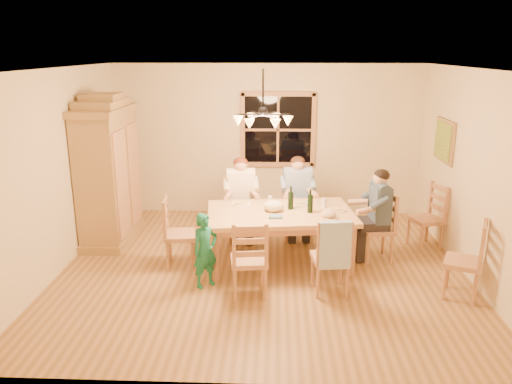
{
  "coord_description": "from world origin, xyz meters",
  "views": [
    {
      "loc": [
        0.18,
        -6.37,
        2.93
      ],
      "look_at": [
        -0.09,
        0.1,
        1.07
      ],
      "focal_mm": 35.0,
      "sensor_mm": 36.0,
      "label": 1
    }
  ],
  "objects_px": {
    "chair_near_left": "(249,272)",
    "chair_end_left": "(181,245)",
    "adult_plaid_man": "(297,187)",
    "chair_far_left": "(241,221)",
    "wine_bottle_a": "(291,198)",
    "chair_spare_front": "(462,274)",
    "chair_spare_back": "(425,229)",
    "chair_far_right": "(297,219)",
    "chair_near_right": "(330,269)",
    "adult_slate_man": "(379,203)",
    "dining_table": "(280,218)",
    "adult_woman": "(241,188)",
    "wine_bottle_b": "(310,201)",
    "child": "(205,250)",
    "chandelier": "(263,119)",
    "armoire": "(109,175)",
    "chair_end_right": "(376,239)"
  },
  "relations": [
    {
      "from": "armoire",
      "to": "chair_near_left",
      "type": "distance_m",
      "value": 3.0
    },
    {
      "from": "chair_end_left",
      "to": "chair_spare_front",
      "type": "distance_m",
      "value": 3.67
    },
    {
      "from": "adult_plaid_man",
      "to": "wine_bottle_b",
      "type": "height_order",
      "value": "adult_plaid_man"
    },
    {
      "from": "chair_far_left",
      "to": "wine_bottle_a",
      "type": "height_order",
      "value": "wine_bottle_a"
    },
    {
      "from": "wine_bottle_b",
      "to": "chair_spare_back",
      "type": "relative_size",
      "value": 0.33
    },
    {
      "from": "chair_far_right",
      "to": "adult_plaid_man",
      "type": "bearing_deg",
      "value": 180.0
    },
    {
      "from": "adult_woman",
      "to": "adult_plaid_man",
      "type": "relative_size",
      "value": 1.0
    },
    {
      "from": "chair_far_right",
      "to": "wine_bottle_a",
      "type": "height_order",
      "value": "wine_bottle_a"
    },
    {
      "from": "chair_end_right",
      "to": "chair_spare_front",
      "type": "bearing_deg",
      "value": -150.47
    },
    {
      "from": "adult_plaid_man",
      "to": "child",
      "type": "distance_m",
      "value": 2.18
    },
    {
      "from": "chair_far_left",
      "to": "adult_slate_man",
      "type": "height_order",
      "value": "adult_slate_man"
    },
    {
      "from": "adult_slate_man",
      "to": "dining_table",
      "type": "bearing_deg",
      "value": 90.0
    },
    {
      "from": "chair_near_left",
      "to": "adult_plaid_man",
      "type": "height_order",
      "value": "adult_plaid_man"
    },
    {
      "from": "chair_end_left",
      "to": "adult_slate_man",
      "type": "bearing_deg",
      "value": 90.0
    },
    {
      "from": "dining_table",
      "to": "adult_slate_man",
      "type": "bearing_deg",
      "value": 7.01
    },
    {
      "from": "chair_far_left",
      "to": "wine_bottle_a",
      "type": "relative_size",
      "value": 3.0
    },
    {
      "from": "wine_bottle_b",
      "to": "chair_spare_front",
      "type": "relative_size",
      "value": 0.33
    },
    {
      "from": "chair_end_left",
      "to": "child",
      "type": "height_order",
      "value": "chair_end_left"
    },
    {
      "from": "chair_near_right",
      "to": "wine_bottle_b",
      "type": "distance_m",
      "value": 1.08
    },
    {
      "from": "dining_table",
      "to": "chair_near_left",
      "type": "relative_size",
      "value": 2.17
    },
    {
      "from": "child",
      "to": "chair_spare_back",
      "type": "bearing_deg",
      "value": -16.78
    },
    {
      "from": "chair_near_left",
      "to": "chair_spare_back",
      "type": "xyz_separation_m",
      "value": [
        2.59,
        1.64,
        0.0
      ]
    },
    {
      "from": "chair_end_left",
      "to": "adult_plaid_man",
      "type": "height_order",
      "value": "adult_plaid_man"
    },
    {
      "from": "chair_far_left",
      "to": "chandelier",
      "type": "bearing_deg",
      "value": 101.59
    },
    {
      "from": "chair_far_left",
      "to": "child",
      "type": "xyz_separation_m",
      "value": [
        -0.34,
        -1.67,
        0.18
      ]
    },
    {
      "from": "chair_near_right",
      "to": "chair_end_right",
      "type": "relative_size",
      "value": 1.0
    },
    {
      "from": "chair_end_left",
      "to": "armoire",
      "type": "bearing_deg",
      "value": -134.23
    },
    {
      "from": "chair_far_right",
      "to": "chair_spare_front",
      "type": "relative_size",
      "value": 1.0
    },
    {
      "from": "chair_near_left",
      "to": "wine_bottle_a",
      "type": "relative_size",
      "value": 3.0
    },
    {
      "from": "armoire",
      "to": "wine_bottle_a",
      "type": "relative_size",
      "value": 6.97
    },
    {
      "from": "chair_far_left",
      "to": "adult_slate_man",
      "type": "distance_m",
      "value": 2.19
    },
    {
      "from": "chair_near_left",
      "to": "chair_end_left",
      "type": "relative_size",
      "value": 1.0
    },
    {
      "from": "chair_end_left",
      "to": "child",
      "type": "relative_size",
      "value": 1.02
    },
    {
      "from": "chair_near_left",
      "to": "chair_far_right",
      "type": "bearing_deg",
      "value": 64.8
    },
    {
      "from": "chair_far_left",
      "to": "adult_woman",
      "type": "relative_size",
      "value": 1.13
    },
    {
      "from": "chandelier",
      "to": "dining_table",
      "type": "distance_m",
      "value": 1.45
    },
    {
      "from": "chair_spare_front",
      "to": "chair_spare_back",
      "type": "bearing_deg",
      "value": 24.07
    },
    {
      "from": "wine_bottle_a",
      "to": "chair_spare_back",
      "type": "height_order",
      "value": "wine_bottle_a"
    },
    {
      "from": "wine_bottle_b",
      "to": "wine_bottle_a",
      "type": "bearing_deg",
      "value": 152.43
    },
    {
      "from": "armoire",
      "to": "chair_spare_front",
      "type": "distance_m",
      "value": 5.23
    },
    {
      "from": "adult_slate_man",
      "to": "wine_bottle_a",
      "type": "relative_size",
      "value": 2.65
    },
    {
      "from": "chair_far_right",
      "to": "adult_slate_man",
      "type": "relative_size",
      "value": 1.13
    },
    {
      "from": "chair_end_left",
      "to": "adult_plaid_man",
      "type": "xyz_separation_m",
      "value": [
        1.66,
        1.16,
        0.54
      ]
    },
    {
      "from": "chair_end_left",
      "to": "wine_bottle_a",
      "type": "bearing_deg",
      "value": 93.54
    },
    {
      "from": "chair_end_right",
      "to": "child",
      "type": "distance_m",
      "value": 2.53
    },
    {
      "from": "dining_table",
      "to": "adult_slate_man",
      "type": "height_order",
      "value": "adult_slate_man"
    },
    {
      "from": "chandelier",
      "to": "wine_bottle_a",
      "type": "xyz_separation_m",
      "value": [
        0.39,
        0.34,
        -1.15
      ]
    },
    {
      "from": "chair_far_right",
      "to": "adult_plaid_man",
      "type": "height_order",
      "value": "adult_plaid_man"
    },
    {
      "from": "chair_near_left",
      "to": "chair_near_right",
      "type": "bearing_deg",
      "value": -0.0
    },
    {
      "from": "chair_near_right",
      "to": "adult_slate_man",
      "type": "distance_m",
      "value": 1.41
    }
  ]
}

